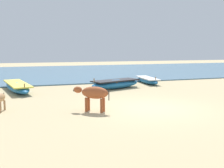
% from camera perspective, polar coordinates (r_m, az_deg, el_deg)
% --- Properties ---
extents(ground, '(80.00, 80.00, 0.00)m').
position_cam_1_polar(ground, '(10.85, 8.59, -5.31)').
color(ground, tan).
extents(sea_water, '(60.00, 20.00, 0.08)m').
position_cam_1_polar(sea_water, '(28.01, -8.42, 2.70)').
color(sea_water, slate).
rests_on(sea_water, ground).
extents(fishing_boat_0, '(3.68, 2.22, 0.75)m').
position_cam_1_polar(fishing_boat_0, '(16.04, 0.81, 0.05)').
color(fishing_boat_0, '#1E669E').
rests_on(fishing_boat_0, ground).
extents(fishing_boat_1, '(1.14, 3.35, 0.61)m').
position_cam_1_polar(fishing_boat_1, '(18.69, 7.84, 0.86)').
color(fishing_boat_1, '#1E669E').
rests_on(fishing_boat_1, ground).
extents(fishing_boat_4, '(1.90, 4.74, 0.69)m').
position_cam_1_polar(fishing_boat_4, '(16.02, -20.26, -0.54)').
color(fishing_boat_4, '#1E669E').
rests_on(fishing_boat_4, ground).
extents(cow_adult_rust, '(1.37, 1.13, 0.99)m').
position_cam_1_polar(cow_adult_rust, '(10.07, -4.11, -2.12)').
color(cow_adult_rust, '#9E4C28').
rests_on(cow_adult_rust, ground).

